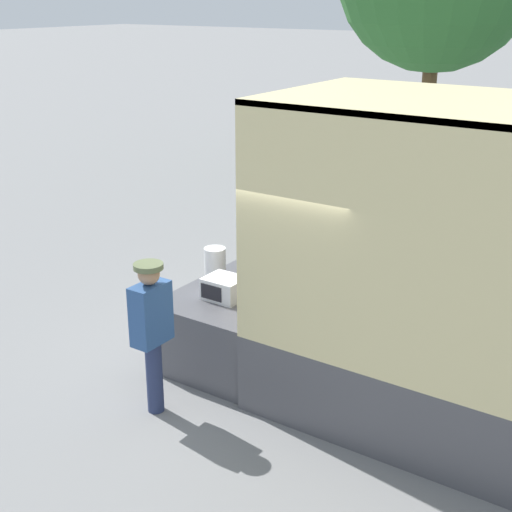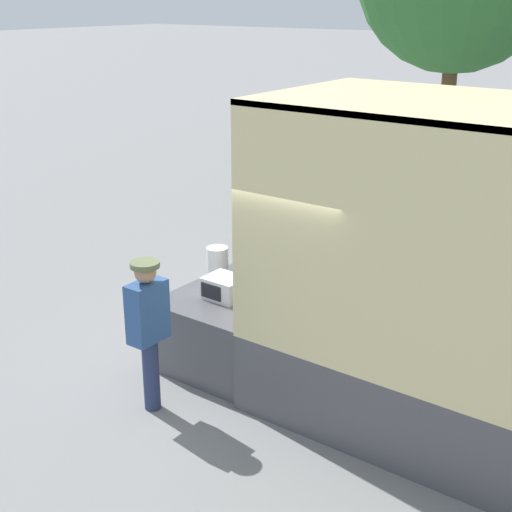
% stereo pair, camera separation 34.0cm
% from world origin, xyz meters
% --- Properties ---
extents(ground_plane, '(160.00, 160.00, 0.00)m').
position_xyz_m(ground_plane, '(0.00, 0.00, 0.00)').
color(ground_plane, gray).
extents(tailgate_deck, '(1.36, 2.13, 0.89)m').
position_xyz_m(tailgate_deck, '(-0.68, 0.00, 0.44)').
color(tailgate_deck, '#4C4C51').
rests_on(tailgate_deck, ground).
extents(microwave, '(0.46, 0.41, 0.26)m').
position_xyz_m(microwave, '(-0.71, -0.39, 1.02)').
color(microwave, white).
rests_on(microwave, tailgate_deck).
extents(portable_generator, '(0.70, 0.54, 0.53)m').
position_xyz_m(portable_generator, '(-0.52, 0.56, 1.09)').
color(portable_generator, black).
rests_on(portable_generator, tailgate_deck).
extents(orange_bucket, '(0.28, 0.28, 0.41)m').
position_xyz_m(orange_bucket, '(-1.19, 0.06, 1.09)').
color(orange_bucket, silver).
rests_on(orange_bucket, tailgate_deck).
extents(worker_person, '(0.31, 0.44, 1.73)m').
position_xyz_m(worker_person, '(-0.73, -1.65, 1.06)').
color(worker_person, navy).
rests_on(worker_person, ground).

